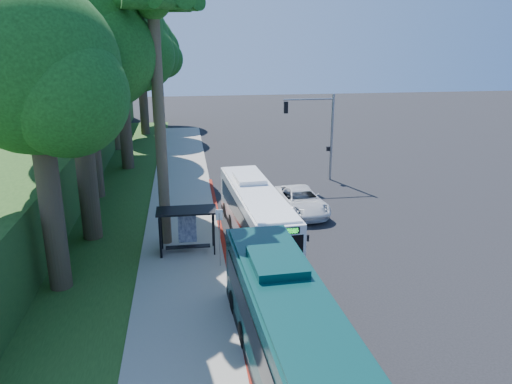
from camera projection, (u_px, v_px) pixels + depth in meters
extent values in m
plane|color=black|center=(301.00, 227.00, 31.07)|extent=(140.00, 140.00, 0.00)
cube|color=gray|center=(183.00, 232.00, 30.04)|extent=(4.50, 70.00, 0.12)
cube|color=maroon|center=(226.00, 258.00, 26.59)|extent=(0.25, 30.00, 0.13)
cube|color=#234719|center=(98.00, 210.00, 33.98)|extent=(8.00, 70.00, 0.06)
cube|color=black|center=(186.00, 211.00, 26.52)|extent=(3.20, 1.50, 0.10)
cube|color=black|center=(160.00, 235.00, 26.71)|extent=(0.06, 1.30, 2.20)
cube|color=navy|center=(187.00, 228.00, 27.56)|extent=(1.00, 0.12, 1.70)
cube|color=black|center=(188.00, 247.00, 27.04)|extent=(2.40, 0.40, 0.06)
cube|color=black|center=(162.00, 230.00, 27.28)|extent=(0.08, 0.08, 2.40)
cube|color=black|center=(213.00, 228.00, 27.67)|extent=(0.08, 0.08, 2.40)
cube|color=black|center=(161.00, 239.00, 26.15)|extent=(0.08, 0.08, 2.40)
cube|color=black|center=(214.00, 236.00, 26.54)|extent=(0.08, 0.08, 2.40)
cylinder|color=gray|center=(220.00, 241.00, 25.15)|extent=(0.06, 0.06, 3.00)
cube|color=white|center=(219.00, 215.00, 24.73)|extent=(0.35, 0.04, 0.55)
cylinder|color=gray|center=(332.00, 138.00, 40.10)|extent=(0.20, 0.20, 7.00)
cylinder|color=gray|center=(309.00, 99.00, 38.88)|extent=(4.00, 0.14, 0.14)
cube|color=black|center=(286.00, 107.00, 38.82)|extent=(0.30, 0.30, 0.90)
cube|color=black|center=(328.00, 149.00, 40.34)|extent=(0.25, 0.25, 0.35)
cylinder|color=#4C3F2D|center=(160.00, 132.00, 26.55)|extent=(0.60, 0.60, 13.00)
sphere|color=#153C10|center=(153.00, 1.00, 24.59)|extent=(1.80, 1.80, 1.80)
cylinder|color=#382B1E|center=(84.00, 151.00, 27.76)|extent=(1.10, 1.10, 10.50)
sphere|color=#153C10|center=(71.00, 29.00, 25.80)|extent=(8.00, 8.00, 8.00)
sphere|color=#153C10|center=(102.00, 54.00, 25.25)|extent=(5.60, 5.60, 5.60)
sphere|color=#153C10|center=(52.00, 47.00, 27.20)|extent=(5.20, 5.20, 5.20)
cylinder|color=#382B1E|center=(89.00, 116.00, 34.95)|extent=(1.18, 1.18, 11.90)
sphere|color=#153C10|center=(78.00, 5.00, 32.74)|extent=(10.00, 10.00, 10.00)
sphere|color=#153C10|center=(108.00, 27.00, 32.01)|extent=(7.00, 7.00, 7.00)
sphere|color=#153C10|center=(58.00, 22.00, 34.45)|extent=(6.50, 6.50, 6.50)
cylinder|color=#382B1E|center=(124.00, 114.00, 43.02)|extent=(1.06, 1.06, 9.80)
sphere|color=#153C10|center=(118.00, 41.00, 41.20)|extent=(8.40, 8.40, 8.40)
sphere|color=#153C10|center=(139.00, 55.00, 40.58)|extent=(5.88, 5.88, 5.88)
sphere|color=#153C10|center=(103.00, 51.00, 42.63)|extent=(5.46, 5.46, 5.46)
cylinder|color=#382B1E|center=(112.00, 95.00, 50.08)|extent=(1.14, 1.14, 11.20)
sphere|color=#153C10|center=(105.00, 23.00, 47.99)|extent=(9.60, 9.60, 9.60)
sphere|color=#153C10|center=(125.00, 37.00, 47.29)|extent=(6.72, 6.72, 6.72)
sphere|color=#153C10|center=(91.00, 33.00, 49.63)|extent=(6.24, 6.24, 6.24)
cylinder|color=#382B1E|center=(143.00, 96.00, 58.28)|extent=(1.02, 1.02, 9.10)
sphere|color=#153C10|center=(140.00, 46.00, 56.59)|extent=(8.00, 8.00, 8.00)
sphere|color=#153C10|center=(154.00, 56.00, 55.99)|extent=(5.60, 5.60, 5.60)
sphere|color=#153C10|center=(129.00, 53.00, 57.95)|extent=(5.20, 5.20, 5.20)
cylinder|color=#382B1E|center=(155.00, 91.00, 66.07)|extent=(0.98, 0.98, 8.40)
sphere|color=#153C10|center=(153.00, 51.00, 64.51)|extent=(7.00, 7.00, 7.00)
sphere|color=#153C10|center=(164.00, 59.00, 64.00)|extent=(4.90, 4.90, 4.90)
sphere|color=#153C10|center=(144.00, 56.00, 65.71)|extent=(4.55, 4.55, 4.55)
cylinder|color=#382B1E|center=(50.00, 196.00, 22.24)|extent=(1.02, 1.02, 9.10)
sphere|color=#153C10|center=(33.00, 68.00, 20.55)|extent=(7.20, 7.20, 7.20)
sphere|color=#153C10|center=(67.00, 96.00, 20.04)|extent=(5.04, 5.04, 5.04)
sphere|color=#153C10|center=(13.00, 84.00, 21.80)|extent=(4.68, 4.68, 4.68)
cube|color=white|center=(256.00, 213.00, 28.57)|extent=(3.17, 11.33, 2.66)
cube|color=black|center=(256.00, 235.00, 28.99)|extent=(3.20, 11.39, 0.33)
cube|color=black|center=(254.00, 206.00, 28.93)|extent=(3.05, 8.88, 1.03)
cube|color=black|center=(282.00, 249.00, 23.34)|extent=(2.10, 0.26, 1.31)
cube|color=black|center=(239.00, 182.00, 33.65)|extent=(1.91, 0.25, 0.93)
cube|color=#19E533|center=(282.00, 231.00, 23.07)|extent=(1.55, 0.20, 0.26)
cube|color=white|center=(256.00, 190.00, 28.16)|extent=(2.94, 10.76, 0.11)
cube|color=white|center=(249.00, 179.00, 29.84)|extent=(1.83, 2.44, 0.33)
cylinder|color=black|center=(251.00, 260.00, 25.38)|extent=(0.35, 0.95, 0.93)
cylinder|color=black|center=(291.00, 256.00, 25.82)|extent=(0.35, 0.95, 0.93)
cylinder|color=black|center=(226.00, 210.00, 32.67)|extent=(0.35, 0.95, 0.93)
cylinder|color=black|center=(258.00, 207.00, 33.11)|extent=(0.35, 0.95, 0.93)
cube|color=#093331|center=(290.00, 334.00, 16.75)|extent=(3.23, 12.50, 2.94)
cube|color=black|center=(289.00, 373.00, 17.21)|extent=(3.26, 12.56, 0.36)
cube|color=black|center=(287.00, 319.00, 17.14)|extent=(3.16, 9.78, 1.14)
cube|color=black|center=(255.00, 251.00, 22.39)|extent=(2.11, 0.23, 1.03)
cube|color=#093331|center=(291.00, 294.00, 16.29)|extent=(2.99, 11.87, 0.12)
cube|color=#093331|center=(277.00, 262.00, 18.16)|extent=(1.97, 2.67, 0.36)
cylinder|color=black|center=(234.00, 302.00, 21.33)|extent=(0.36, 1.05, 1.03)
cylinder|color=black|center=(288.00, 297.00, 21.77)|extent=(0.36, 1.05, 1.03)
imported|color=silver|center=(301.00, 201.00, 33.41)|extent=(3.16, 5.97, 1.60)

